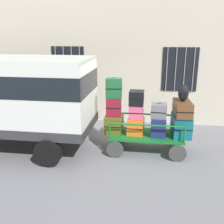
{
  "coord_description": "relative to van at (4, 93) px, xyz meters",
  "views": [
    {
      "loc": [
        1.19,
        -6.99,
        3.24
      ],
      "look_at": [
        0.18,
        -0.09,
        1.11
      ],
      "focal_mm": 42.1,
      "sensor_mm": 36.0,
      "label": 1
    }
  ],
  "objects": [
    {
      "name": "ground_plane",
      "position": [
        2.83,
        0.35,
        -1.6
      ],
      "size": [
        40.0,
        40.0,
        0.0
      ],
      "primitive_type": "plane",
      "color": "slate"
    },
    {
      "name": "building_wall",
      "position": [
        2.83,
        2.88,
        0.89
      ],
      "size": [
        12.0,
        0.38,
        5.0
      ],
      "color": "#BCB29E",
      "rests_on": "ground"
    },
    {
      "name": "van",
      "position": [
        0.0,
        0.0,
        0.0
      ],
      "size": [
        4.93,
        2.08,
        2.59
      ],
      "color": "silver",
      "rests_on": "ground"
    },
    {
      "name": "luggage_cart",
      "position": [
        3.98,
        0.27,
        -1.2
      ],
      "size": [
        2.1,
        1.15,
        0.51
      ],
      "color": "#146023",
      "rests_on": "ground"
    },
    {
      "name": "cart_railing",
      "position": [
        3.98,
        0.27,
        -0.73
      ],
      "size": [
        1.97,
        1.01,
        0.45
      ],
      "color": "#146023",
      "rests_on": "luggage_cart"
    },
    {
      "name": "suitcase_left_bottom",
      "position": [
        3.06,
        0.29,
        -0.84
      ],
      "size": [
        0.5,
        0.63,
        0.51
      ],
      "color": "#4C5119",
      "rests_on": "luggage_cart"
    },
    {
      "name": "suitcase_left_middle",
      "position": [
        3.06,
        0.24,
        -0.34
      ],
      "size": [
        0.44,
        0.35,
        0.5
      ],
      "color": "maroon",
      "rests_on": "suitcase_left_bottom"
    },
    {
      "name": "suitcase_left_top",
      "position": [
        3.06,
        0.26,
        0.19
      ],
      "size": [
        0.46,
        0.3,
        0.55
      ],
      "color": "#194C28",
      "rests_on": "suitcase_left_middle"
    },
    {
      "name": "suitcase_midleft_bottom",
      "position": [
        3.68,
        0.23,
        -0.87
      ],
      "size": [
        0.48,
        0.49,
        0.45
      ],
      "color": "orange",
      "rests_on": "luggage_cart"
    },
    {
      "name": "suitcase_midleft_middle",
      "position": [
        3.68,
        0.3,
        -0.46
      ],
      "size": [
        0.4,
        0.42,
        0.39
      ],
      "color": "#CC4C72",
      "rests_on": "suitcase_midleft_bottom"
    },
    {
      "name": "suitcase_midleft_top",
      "position": [
        3.68,
        0.28,
        -0.07
      ],
      "size": [
        0.41,
        0.42,
        0.39
      ],
      "color": "black",
      "rests_on": "suitcase_midleft_middle"
    },
    {
      "name": "suitcase_center_bottom",
      "position": [
        4.29,
        0.23,
        -0.85
      ],
      "size": [
        0.4,
        0.54,
        0.5
      ],
      "color": "navy",
      "rests_on": "luggage_cart"
    },
    {
      "name": "suitcase_center_middle",
      "position": [
        4.29,
        0.26,
        -0.4
      ],
      "size": [
        0.44,
        0.46,
        0.39
      ],
      "color": "slate",
      "rests_on": "suitcase_center_bottom"
    },
    {
      "name": "suitcase_midright_bottom",
      "position": [
        4.91,
        0.29,
        -0.8
      ],
      "size": [
        0.54,
        0.78,
        0.59
      ],
      "color": "#0F5960",
      "rests_on": "luggage_cart"
    },
    {
      "name": "suitcase_midright_middle",
      "position": [
        4.91,
        0.29,
        -0.31
      ],
      "size": [
        0.48,
        0.88,
        0.39
      ],
      "color": "brown",
      "rests_on": "suitcase_midright_bottom"
    },
    {
      "name": "backpack",
      "position": [
        4.9,
        0.25,
        0.11
      ],
      "size": [
        0.27,
        0.22,
        0.44
      ],
      "color": "black",
      "rests_on": "suitcase_midright_middle"
    }
  ]
}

